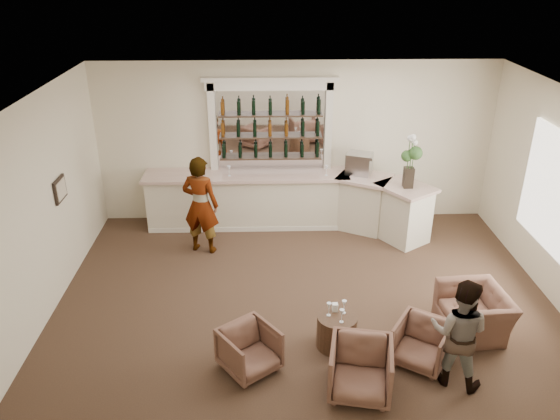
# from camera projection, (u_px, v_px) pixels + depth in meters

# --- Properties ---
(ground) EXTENTS (8.00, 8.00, 0.00)m
(ground) POSITION_uv_depth(u_px,v_px,m) (306.00, 312.00, 8.60)
(ground) COLOR #4E3727
(ground) RESTS_ON ground
(room_shell) EXTENTS (8.04, 7.02, 3.32)m
(room_shell) POSITION_uv_depth(u_px,v_px,m) (317.00, 157.00, 8.25)
(room_shell) COLOR beige
(room_shell) RESTS_ON ground
(bar_counter) EXTENTS (5.72, 1.80, 1.14)m
(bar_counter) POSITION_uv_depth(u_px,v_px,m) (288.00, 201.00, 11.06)
(bar_counter) COLOR silver
(bar_counter) RESTS_ON ground
(back_bar_alcove) EXTENTS (2.64, 0.25, 3.00)m
(back_bar_alcove) POSITION_uv_depth(u_px,v_px,m) (271.00, 126.00, 10.81)
(back_bar_alcove) COLOR white
(back_bar_alcove) RESTS_ON ground
(cocktail_table) EXTENTS (0.57, 0.57, 0.50)m
(cocktail_table) POSITION_uv_depth(u_px,v_px,m) (337.00, 331.00, 7.78)
(cocktail_table) COLOR #4A2E20
(cocktail_table) RESTS_ON ground
(sommelier) EXTENTS (0.79, 0.63, 1.88)m
(sommelier) POSITION_uv_depth(u_px,v_px,m) (201.00, 205.00, 10.02)
(sommelier) COLOR gray
(sommelier) RESTS_ON ground
(guest) EXTENTS (0.93, 0.86, 1.53)m
(guest) POSITION_uv_depth(u_px,v_px,m) (459.00, 333.00, 6.92)
(guest) COLOR gray
(guest) RESTS_ON ground
(armchair_left) EXTENTS (0.96, 0.97, 0.64)m
(armchair_left) POSITION_uv_depth(u_px,v_px,m) (249.00, 350.00, 7.30)
(armchair_left) COLOR brown
(armchair_left) RESTS_ON ground
(armchair_center) EXTENTS (0.91, 0.93, 0.72)m
(armchair_center) POSITION_uv_depth(u_px,v_px,m) (360.00, 369.00, 6.90)
(armchair_center) COLOR brown
(armchair_center) RESTS_ON ground
(armchair_right) EXTENTS (0.95, 0.95, 0.63)m
(armchair_right) POSITION_uv_depth(u_px,v_px,m) (421.00, 343.00, 7.43)
(armchair_right) COLOR brown
(armchair_right) RESTS_ON ground
(armchair_far) EXTENTS (0.97, 1.09, 0.66)m
(armchair_far) POSITION_uv_depth(u_px,v_px,m) (474.00, 312.00, 8.05)
(armchair_far) COLOR brown
(armchair_far) RESTS_ON ground
(espresso_machine) EXTENTS (0.60, 0.55, 0.42)m
(espresso_machine) POSITION_uv_depth(u_px,v_px,m) (359.00, 164.00, 10.83)
(espresso_machine) COLOR #B0B0B5
(espresso_machine) RESTS_ON bar_counter
(flower_vase) EXTENTS (0.27, 0.27, 1.04)m
(flower_vase) POSITION_uv_depth(u_px,v_px,m) (410.00, 158.00, 10.03)
(flower_vase) COLOR black
(flower_vase) RESTS_ON bar_counter
(wine_glass_bar_left) EXTENTS (0.07, 0.07, 0.21)m
(wine_glass_bar_left) POSITION_uv_depth(u_px,v_px,m) (229.00, 171.00, 10.76)
(wine_glass_bar_left) COLOR white
(wine_glass_bar_left) RESTS_ON bar_counter
(wine_glass_bar_right) EXTENTS (0.07, 0.07, 0.21)m
(wine_glass_bar_right) POSITION_uv_depth(u_px,v_px,m) (326.00, 170.00, 10.78)
(wine_glass_bar_right) COLOR white
(wine_glass_bar_right) RESTS_ON bar_counter
(wine_glass_tbl_a) EXTENTS (0.07, 0.07, 0.21)m
(wine_glass_tbl_a) POSITION_uv_depth(u_px,v_px,m) (329.00, 309.00, 7.65)
(wine_glass_tbl_a) COLOR white
(wine_glass_tbl_a) RESTS_ON cocktail_table
(wine_glass_tbl_b) EXTENTS (0.07, 0.07, 0.21)m
(wine_glass_tbl_b) POSITION_uv_depth(u_px,v_px,m) (344.00, 307.00, 7.70)
(wine_glass_tbl_b) COLOR white
(wine_glass_tbl_b) RESTS_ON cocktail_table
(wine_glass_tbl_c) EXTENTS (0.07, 0.07, 0.21)m
(wine_glass_tbl_c) POSITION_uv_depth(u_px,v_px,m) (342.00, 316.00, 7.51)
(wine_glass_tbl_c) COLOR white
(wine_glass_tbl_c) RESTS_ON cocktail_table
(napkin_holder) EXTENTS (0.08, 0.08, 0.12)m
(napkin_holder) POSITION_uv_depth(u_px,v_px,m) (335.00, 307.00, 7.77)
(napkin_holder) COLOR white
(napkin_holder) RESTS_ON cocktail_table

